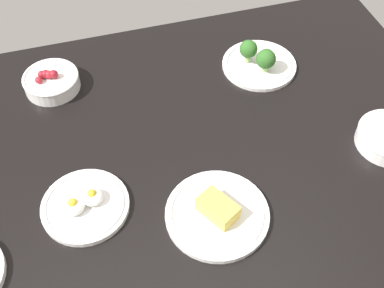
# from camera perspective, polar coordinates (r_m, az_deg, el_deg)

# --- Properties ---
(dining_table) EXTENTS (1.31, 0.93, 0.04)m
(dining_table) POSITION_cam_1_polar(r_m,az_deg,el_deg) (1.12, 0.00, -1.30)
(dining_table) COLOR black
(dining_table) RESTS_ON ground
(plate_broccoli) EXTENTS (0.19, 0.19, 0.08)m
(plate_broccoli) POSITION_cam_1_polar(r_m,az_deg,el_deg) (1.29, 7.91, 9.59)
(plate_broccoli) COLOR white
(plate_broccoli) RESTS_ON dining_table
(plate_cheese) EXTENTS (0.21, 0.21, 0.05)m
(plate_cheese) POSITION_cam_1_polar(r_m,az_deg,el_deg) (1.00, 3.02, -8.11)
(plate_cheese) COLOR white
(plate_cheese) RESTS_ON dining_table
(bowl_berries) EXTENTS (0.14, 0.14, 0.06)m
(bowl_berries) POSITION_cam_1_polar(r_m,az_deg,el_deg) (1.27, -16.19, 7.11)
(bowl_berries) COLOR white
(bowl_berries) RESTS_ON dining_table
(plate_eggs) EXTENTS (0.18, 0.18, 0.05)m
(plate_eggs) POSITION_cam_1_polar(r_m,az_deg,el_deg) (1.03, -12.48, -7.00)
(plate_eggs) COLOR white
(plate_eggs) RESTS_ON dining_table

